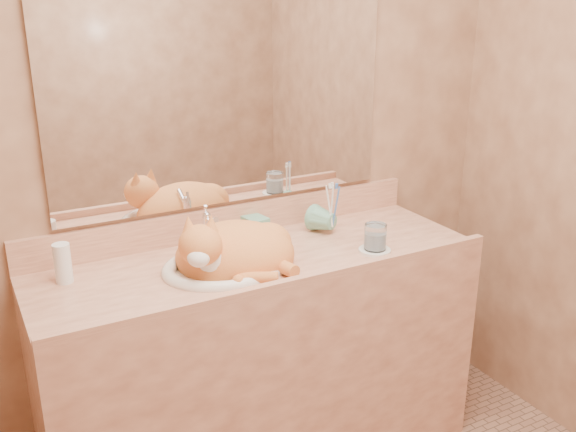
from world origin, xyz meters
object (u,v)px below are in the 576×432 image
vanity_counter (261,362)px  toothbrush_cup (333,223)px  cat (231,249)px  water_glass (375,237)px  soap_dispenser (263,218)px  sink_basin (226,249)px

vanity_counter → toothbrush_cup: size_ratio=15.04×
cat → water_glass: bearing=7.5°
water_glass → vanity_counter: bearing=160.1°
cat → soap_dispenser: 0.29m
toothbrush_cup → soap_dispenser: bearing=160.2°
vanity_counter → soap_dispenser: soap_dispenser is taller
toothbrush_cup → water_glass: (0.05, -0.22, 0.01)m
vanity_counter → sink_basin: sink_basin is taller
sink_basin → soap_dispenser: soap_dispenser is taller
sink_basin → water_glass: (0.53, -0.12, -0.01)m
sink_basin → cat: size_ratio=1.06×
vanity_counter → cat: size_ratio=3.85×
sink_basin → cat: 0.02m
cat → soap_dispenser: size_ratio=2.47×
cat → soap_dispenser: cat is taller
soap_dispenser → toothbrush_cup: soap_dispenser is taller
sink_basin → soap_dispenser: size_ratio=2.61×
cat → toothbrush_cup: cat is taller
soap_dispenser → toothbrush_cup: 0.27m
sink_basin → soap_dispenser: (0.23, 0.18, 0.02)m
sink_basin → soap_dispenser: 0.30m
water_glass → cat: bearing=167.3°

